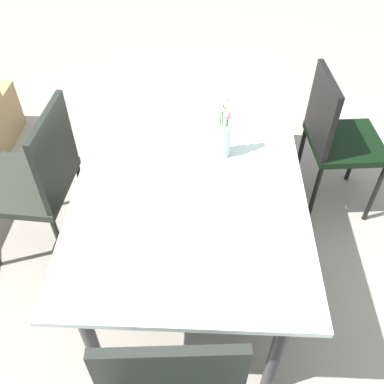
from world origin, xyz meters
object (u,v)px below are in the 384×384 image
at_px(chair_far_side, 37,177).
at_px(chair_near_right, 336,135).
at_px(flower_vase, 223,135).
at_px(dining_table, 192,156).

bearing_deg(chair_far_side, chair_near_right, -71.90).
xyz_separation_m(chair_far_side, flower_vase, (-0.05, -0.95, 0.34)).
bearing_deg(dining_table, chair_far_side, 90.00).
xyz_separation_m(chair_near_right, flower_vase, (-0.46, 0.67, 0.34)).
bearing_deg(chair_near_right, dining_table, -68.46).
distance_m(dining_table, flower_vase, 0.23).
xyz_separation_m(dining_table, flower_vase, (-0.05, -0.14, 0.17)).
xyz_separation_m(chair_far_side, chair_near_right, (0.41, -1.62, 0.00)).
distance_m(chair_far_side, chair_near_right, 1.67).
bearing_deg(dining_table, flower_vase, -108.72).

